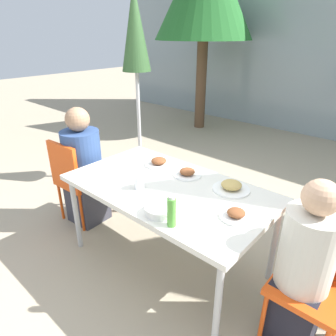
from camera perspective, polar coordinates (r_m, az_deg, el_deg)
name	(u,v)px	position (r m, az deg, el deg)	size (l,w,h in m)	color
ground_plane	(168,260)	(2.69, 0.00, -17.20)	(24.00, 24.00, 0.00)	tan
dining_table	(168,192)	(2.30, 0.00, -4.57)	(1.57, 0.89, 0.73)	silver
chair_left	(75,176)	(3.05, -17.36, -1.51)	(0.43, 0.43, 0.87)	#E54C14
person_left	(84,171)	(3.03, -15.70, -0.51)	(0.36, 0.36, 1.18)	#383842
chair_right	(316,271)	(2.06, 26.29, -17.17)	(0.40, 0.40, 0.87)	#E54C14
person_right	(303,271)	(1.99, 24.30, -17.48)	(0.31, 0.31, 1.12)	black
closed_umbrella	(136,41)	(3.65, -6.20, 22.99)	(0.36, 0.36, 2.28)	#333333
plate_0	(159,162)	(2.61, -1.76, 1.09)	(0.24, 0.24, 0.07)	white
plate_1	(236,215)	(1.94, 12.83, -8.67)	(0.21, 0.21, 0.06)	white
plate_2	(187,173)	(2.42, 3.62, -0.96)	(0.23, 0.23, 0.06)	white
plate_3	(231,187)	(2.25, 11.96, -3.51)	(0.27, 0.27, 0.07)	white
bottle	(172,212)	(1.79, 0.71, -8.29)	(0.06, 0.06, 0.20)	#51A338
drinking_cup	(139,182)	(2.22, -5.49, -2.74)	(0.07, 0.07, 0.10)	white
salad_bowl	(160,210)	(1.93, -1.56, -7.99)	(0.19, 0.19, 0.05)	white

